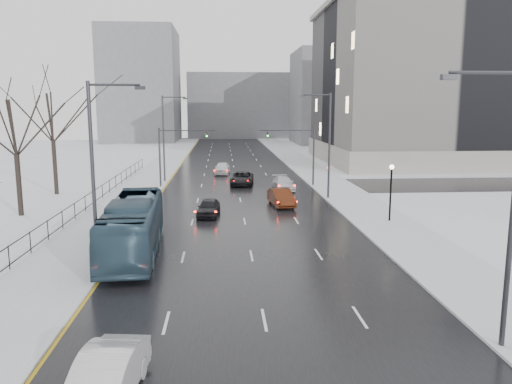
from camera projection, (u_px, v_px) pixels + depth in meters
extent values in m
cube|color=black|center=(235.00, 173.00, 66.75)|extent=(16.00, 150.00, 0.04)
cube|color=black|center=(238.00, 187.00, 54.95)|extent=(130.00, 10.00, 0.04)
cube|color=silver|center=(156.00, 173.00, 66.04)|extent=(5.00, 150.00, 0.16)
cube|color=silver|center=(312.00, 172.00, 67.44)|extent=(5.00, 150.00, 0.16)
cube|color=white|center=(83.00, 174.00, 65.41)|extent=(14.00, 150.00, 0.12)
cube|color=black|center=(66.00, 209.00, 36.14)|extent=(0.04, 70.00, 0.05)
cube|color=black|center=(67.00, 222.00, 36.31)|extent=(0.04, 70.00, 0.05)
cylinder|color=black|center=(67.00, 217.00, 36.24)|extent=(0.06, 0.06, 1.30)
cylinder|color=#2D2D33|center=(487.00, 73.00, 16.40)|extent=(2.60, 0.12, 0.12)
cube|color=#2D2D33|center=(449.00, 77.00, 16.34)|extent=(0.50, 0.25, 0.18)
cylinder|color=#2D2D33|center=(329.00, 147.00, 46.80)|extent=(0.20, 0.20, 10.00)
cylinder|color=#2D2D33|center=(317.00, 95.00, 45.91)|extent=(2.60, 0.12, 0.12)
cube|color=#2D2D33|center=(303.00, 96.00, 45.84)|extent=(0.50, 0.25, 0.18)
cylinder|color=#2D2D33|center=(93.00, 179.00, 26.01)|extent=(0.20, 0.20, 10.00)
cylinder|color=#2D2D33|center=(114.00, 85.00, 25.29)|extent=(2.60, 0.12, 0.12)
cube|color=#2D2D33|center=(140.00, 88.00, 25.40)|extent=(0.50, 0.25, 0.18)
cylinder|color=#2D2D33|center=(164.00, 139.00, 57.48)|extent=(0.20, 0.20, 10.00)
cylinder|color=#2D2D33|center=(174.00, 97.00, 56.76)|extent=(2.60, 0.12, 0.12)
cube|color=#2D2D33|center=(185.00, 98.00, 56.87)|extent=(0.50, 0.25, 0.18)
cylinder|color=black|center=(391.00, 195.00, 37.61)|extent=(0.14, 0.14, 4.00)
sphere|color=#FFE5B2|center=(392.00, 167.00, 37.26)|extent=(0.36, 0.36, 0.36)
cylinder|color=#2D2D33|center=(314.00, 157.00, 54.96)|extent=(0.20, 0.20, 6.50)
cylinder|color=#2D2D33|center=(287.00, 130.00, 54.27)|extent=(6.00, 0.12, 0.12)
imported|color=#2D2D33|center=(268.00, 136.00, 54.23)|extent=(0.15, 0.18, 0.90)
sphere|color=#19FF33|center=(268.00, 136.00, 54.08)|extent=(0.16, 0.16, 0.16)
cylinder|color=#2D2D33|center=(160.00, 158.00, 53.84)|extent=(0.20, 0.20, 6.50)
cylinder|color=#2D2D33|center=(187.00, 130.00, 53.55)|extent=(6.00, 0.12, 0.12)
imported|color=#2D2D33|center=(207.00, 136.00, 53.79)|extent=(0.15, 0.18, 0.90)
sphere|color=#19FF33|center=(207.00, 136.00, 53.64)|extent=(0.16, 0.16, 0.16)
cylinder|color=#2D2D33|center=(328.00, 179.00, 51.39)|extent=(0.06, 0.06, 2.50)
cylinder|color=white|center=(328.00, 167.00, 51.20)|extent=(0.60, 0.03, 0.60)
torus|color=#B20C0C|center=(328.00, 167.00, 51.20)|extent=(0.58, 0.06, 0.58)
cube|color=gray|center=(453.00, 86.00, 78.86)|extent=(40.00, 30.00, 24.00)
cube|color=gray|center=(459.00, 4.00, 76.78)|extent=(41.00, 31.00, 0.80)
cube|color=gray|center=(449.00, 152.00, 80.63)|extent=(40.60, 30.60, 3.00)
cube|color=slate|center=(344.00, 97.00, 120.86)|extent=(24.00, 20.00, 22.00)
cube|color=slate|center=(142.00, 86.00, 126.86)|extent=(18.00, 22.00, 28.00)
cube|color=slate|center=(241.00, 106.00, 144.19)|extent=(30.00, 18.00, 18.00)
imported|color=silver|center=(105.00, 379.00, 14.65)|extent=(2.13, 4.75, 1.51)
imported|color=#2E495B|center=(133.00, 227.00, 29.56)|extent=(3.46, 11.98, 3.30)
imported|color=black|center=(209.00, 207.00, 40.00)|extent=(2.03, 4.21, 1.38)
imported|color=#4B1D0C|center=(281.00, 197.00, 44.03)|extent=(2.19, 4.78, 1.52)
imported|color=black|center=(242.00, 178.00, 56.02)|extent=(2.95, 5.48, 1.46)
imported|color=silver|center=(283.00, 183.00, 52.72)|extent=(2.26, 4.87, 1.38)
imported|color=silver|center=(222.00, 168.00, 65.06)|extent=(2.29, 4.77, 1.57)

